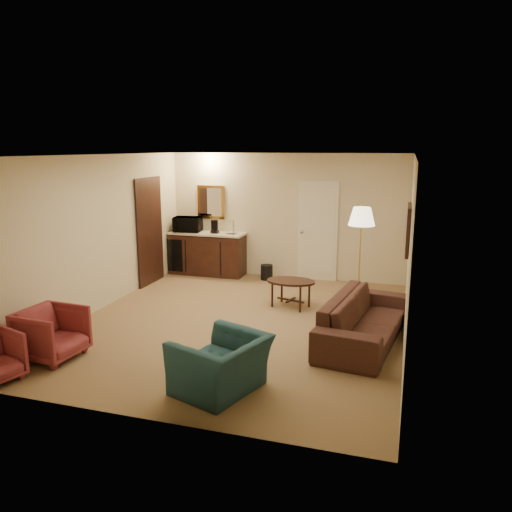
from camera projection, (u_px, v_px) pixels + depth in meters
The scene contains 11 objects.
ground at pixel (239, 322), 7.90m from camera, with size 6.00×6.00×0.00m, color olive.
room_walls at pixel (248, 209), 8.28m from camera, with size 5.02×6.01×2.61m.
wetbar_cabinet at pixel (208, 253), 10.81m from camera, with size 1.64×0.58×0.92m, color #371C11.
sofa at pixel (365, 312), 7.04m from camera, with size 2.26×0.66×0.88m, color black.
teal_armchair at pixel (221, 356), 5.60m from camera, with size 0.98×0.63×0.85m, color #1D3F4A.
rose_chair_near at pixel (51, 331), 6.49m from camera, with size 0.72×0.68×0.74m, color #94303C.
coffee_table at pixel (291, 294), 8.61m from camera, with size 0.84×0.56×0.48m, color black.
floor_lamp at pixel (360, 256), 8.66m from camera, with size 0.46×0.46×1.73m, color gold.
waste_bin at pixel (267, 272), 10.42m from camera, with size 0.25×0.25×0.31m, color black.
microwave at pixel (188, 223), 10.79m from camera, with size 0.58×0.32×0.39m, color black.
coffee_maker at pixel (215, 227), 10.61m from camera, with size 0.15×0.15×0.28m, color black.
Camera 1 is at (2.45, -7.08, 2.72)m, focal length 35.00 mm.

